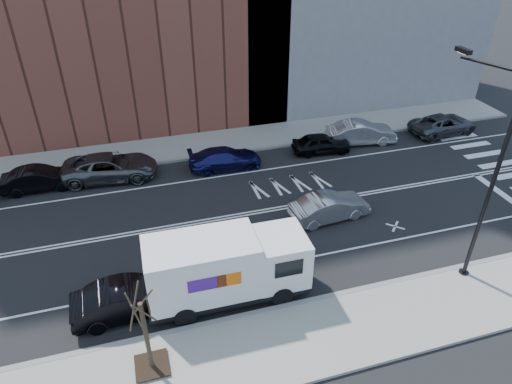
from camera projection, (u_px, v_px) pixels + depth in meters
ground at (266, 210)px, 24.97m from camera, size 120.00×120.00×0.00m
sidewalk_near at (335, 332)px, 17.82m from camera, size 44.00×3.60×0.15m
sidewalk_far at (229, 141)px, 32.04m from camera, size 44.00×3.60×0.15m
curb_near at (317, 300)px, 19.27m from camera, size 44.00×0.25×0.17m
curb_far at (235, 152)px, 30.58m from camera, size 44.00×0.25×0.17m
crosswalk at (507, 169)px, 28.80m from camera, size 3.00×14.00×0.01m
road_markings at (266, 210)px, 24.97m from camera, size 40.00×8.60×0.01m
streetlight at (486, 173)px, 18.33m from camera, size 0.44×4.02×9.34m
street_tree at (147, 343)px, 15.73m from camera, size 1.20×1.20×3.75m
fedex_van at (226, 267)px, 18.72m from camera, size 6.81×2.51×3.09m
far_parked_b at (40, 179)px, 26.48m from camera, size 4.18×1.47×1.38m
far_parked_c at (110, 167)px, 27.49m from camera, size 5.77×3.09×1.54m
far_parked_d at (225, 158)px, 28.65m from camera, size 4.59×1.95×1.32m
far_parked_e at (321, 143)px, 30.42m from camera, size 4.03×1.97×1.32m
far_parked_f at (361, 133)px, 31.54m from camera, size 4.94×2.30×1.57m
far_parked_g at (443, 124)px, 32.93m from camera, size 5.14×2.68×1.38m
driving_sedan at (330, 207)px, 24.01m from camera, size 4.41×1.90×1.41m
near_parked_rear_a at (130, 299)px, 18.40m from camera, size 4.69×1.83×1.52m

